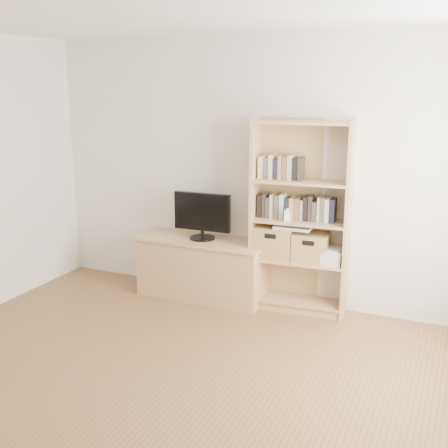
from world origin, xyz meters
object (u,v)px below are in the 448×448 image
Objects in this scene: bookshelf at (300,218)px; television at (202,216)px; basket_left at (274,241)px; laptop at (294,227)px; basket_right at (311,247)px; tv_stand at (203,269)px; baby_monitor at (287,216)px.

bookshelf is 3.10× the size of television.
basket_left is 0.25m from laptop.
basket_left is (0.74, 0.06, -0.19)m from television.
basket_right is 0.25m from laptop.
television is at bearing 179.76° from basket_left.
laptop is (-0.05, -0.02, -0.09)m from bookshelf.
bookshelf is at bearing 17.53° from laptop.
tv_stand is 3.97× the size of basket_right.
baby_monitor is 0.32× the size of basket_right.
television is (0.00, 0.00, 0.56)m from tv_stand.
bookshelf is at bearing 176.84° from basket_right.
laptop reaches higher than basket_left.
tv_stand is 0.83m from basket_left.
baby_monitor reaches higher than basket_right.
laptop reaches higher than basket_right.
basket_left is at bearing 179.05° from laptop.
television is 1.82× the size of basket_right.
bookshelf is 4.94× the size of basket_left.
basket_left is (-0.15, 0.09, -0.29)m from baby_monitor.
bookshelf is 5.29× the size of laptop.
television is (-0.99, -0.08, -0.07)m from bookshelf.
baby_monitor is at bearing -135.00° from bookshelf.
tv_stand is 1.08m from laptop.
basket_right is at bearing 4.07° from tv_stand.
basket_left is at bearing 4.10° from tv_stand.
basket_right is (1.10, 0.08, 0.35)m from tv_stand.
tv_stand is 1.16m from basket_right.
basket_left is (-0.24, -0.02, -0.26)m from bookshelf.
tv_stand is 2.18× the size of television.
baby_monitor is 0.39m from basket_right.
bookshelf is at bearing 0.85° from basket_left.
bookshelf is 5.63× the size of basket_right.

